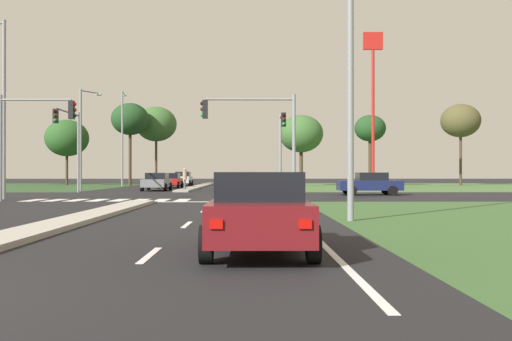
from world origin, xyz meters
TOP-DOWN VIEW (x-y plane):
  - ground_plane at (0.00, 30.00)m, footprint 200.00×200.00m
  - grass_verge_far_right at (25.50, 54.50)m, footprint 35.00×35.00m
  - median_island_near at (0.00, 11.00)m, footprint 1.20×22.00m
  - median_island_far at (0.00, 55.00)m, footprint 1.20×36.00m
  - lane_dash_near at (3.50, 4.37)m, footprint 0.14×2.00m
  - lane_dash_second at (3.50, 10.37)m, footprint 0.14×2.00m
  - lane_dash_third at (3.50, 16.37)m, footprint 0.14×2.00m
  - lane_dash_fourth at (3.50, 22.37)m, footprint 0.14×2.00m
  - edge_line_right at (6.85, 12.00)m, footprint 0.14×24.00m
  - stop_bar_near at (3.80, 23.00)m, footprint 6.40×0.50m
  - crosswalk_bar_near at (-6.40, 24.80)m, footprint 0.70×2.80m
  - crosswalk_bar_second at (-5.25, 24.80)m, footprint 0.70×2.80m
  - crosswalk_bar_third at (-4.10, 24.80)m, footprint 0.70×2.80m
  - crosswalk_bar_fourth at (-2.95, 24.80)m, footprint 0.70×2.80m
  - crosswalk_bar_fifth at (-1.80, 24.80)m, footprint 0.70×2.80m
  - crosswalk_bar_sixth at (-0.65, 24.80)m, footprint 0.70×2.80m
  - crosswalk_bar_seventh at (0.50, 24.80)m, footprint 0.70×2.80m
  - crosswalk_bar_eighth at (1.65, 24.80)m, footprint 0.70×2.80m
  - car_navy_second at (13.32, 31.70)m, footprint 4.21×2.06m
  - car_red_third at (-2.41, 48.81)m, footprint 2.09×4.63m
  - car_maroon_fourth at (5.49, 4.79)m, footprint 1.99×4.43m
  - car_silver_fifth at (-2.39, 58.68)m, footprint 2.02×4.19m
  - car_grey_sixth at (-2.42, 40.87)m, footprint 2.09×4.53m
  - traffic_signal_far_right at (7.60, 35.07)m, footprint 0.32×4.40m
  - traffic_signal_near_right at (5.79, 23.40)m, footprint 4.97×0.32m
  - traffic_signal_far_left at (-7.60, 34.73)m, footprint 0.32×5.31m
  - traffic_signal_near_left at (-6.17, 23.40)m, footprint 4.01×0.32m
  - street_lamp_near at (8.55, 11.41)m, footprint 1.38×2.15m
  - street_lamp_second at (-8.57, 25.87)m, footprint 1.70×1.60m
  - street_lamp_third at (-8.34, 40.16)m, footprint 1.40×1.87m
  - street_lamp_fourth at (-8.47, 55.06)m, footprint 0.60×2.25m
  - pedestrian_at_median at (-0.08, 40.66)m, footprint 0.34×0.34m
  - fastfood_pole_sign at (16.60, 45.76)m, footprint 1.80×0.40m
  - treeline_second at (-16.66, 61.89)m, footprint 5.16×5.16m
  - treeline_third at (-8.33, 58.28)m, footprint 4.27×4.27m
  - treeline_fourth at (-5.96, 61.80)m, footprint 4.91×4.91m
  - treeline_fifth at (11.05, 57.55)m, footprint 4.95×4.95m
  - treeline_sixth at (18.93, 57.95)m, footprint 3.53×3.53m
  - treeline_seventh at (29.72, 59.24)m, footprint 4.52×4.52m

SIDE VIEW (x-z plane):
  - ground_plane at x=0.00m, z-range 0.00..0.00m
  - grass_verge_far_right at x=25.50m, z-range 0.00..0.01m
  - lane_dash_near at x=3.50m, z-range 0.00..0.01m
  - lane_dash_second at x=3.50m, z-range 0.00..0.01m
  - lane_dash_third at x=3.50m, z-range 0.00..0.01m
  - lane_dash_fourth at x=3.50m, z-range 0.00..0.01m
  - edge_line_right at x=6.85m, z-range 0.00..0.01m
  - stop_bar_near at x=3.80m, z-range 0.00..0.01m
  - crosswalk_bar_near at x=-6.40m, z-range 0.00..0.01m
  - crosswalk_bar_second at x=-5.25m, z-range 0.00..0.01m
  - crosswalk_bar_third at x=-4.10m, z-range 0.00..0.01m
  - crosswalk_bar_fourth at x=-2.95m, z-range 0.00..0.01m
  - crosswalk_bar_fifth at x=-1.80m, z-range 0.00..0.01m
  - crosswalk_bar_sixth at x=-0.65m, z-range 0.00..0.01m
  - crosswalk_bar_seventh at x=0.50m, z-range 0.00..0.01m
  - crosswalk_bar_eighth at x=1.65m, z-range 0.00..0.01m
  - median_island_near at x=0.00m, z-range 0.00..0.14m
  - median_island_far at x=0.00m, z-range 0.00..0.14m
  - car_red_third at x=-2.41m, z-range 0.02..1.48m
  - car_grey_sixth at x=-2.42m, z-range 0.02..1.50m
  - car_navy_second at x=13.32m, z-range 0.02..1.52m
  - car_maroon_fourth at x=5.49m, z-range 0.02..1.53m
  - car_silver_fifth at x=-2.39m, z-range 0.01..1.61m
  - pedestrian_at_median at x=-0.08m, z-range 0.33..2.07m
  - traffic_signal_near_left at x=-6.17m, z-range 1.01..6.53m
  - traffic_signal_near_right at x=5.79m, z-range 1.07..6.64m
  - traffic_signal_far_right at x=7.60m, z-range 1.08..6.97m
  - traffic_signal_far_left at x=-7.60m, z-range 1.16..7.19m
  - street_lamp_third at x=-8.34m, z-range 0.53..8.79m
  - street_lamp_near at x=8.55m, z-range 0.56..9.77m
  - street_lamp_second at x=-8.57m, z-range 0.54..10.59m
  - treeline_second at x=-16.66m, z-range 1.71..9.54m
  - street_lamp_fourth at x=-8.47m, z-range 0.56..10.83m
  - treeline_fifth at x=11.05m, z-range 1.86..9.84m
  - treeline_sixth at x=18.93m, z-range 2.42..10.45m
  - treeline_fourth at x=-5.96m, z-range 2.59..11.99m
  - treeline_seventh at x=29.72m, z-range 2.77..12.20m
  - treeline_third at x=-8.33m, z-range 2.83..12.21m
  - fastfood_pole_sign at x=16.60m, z-range 3.06..17.44m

